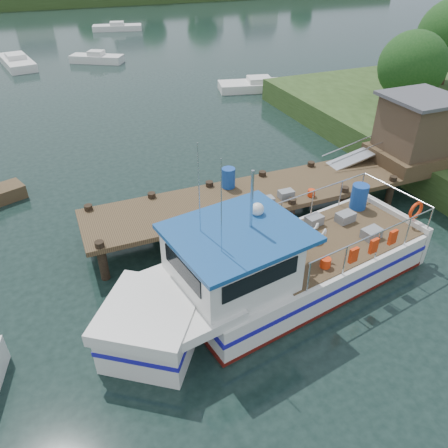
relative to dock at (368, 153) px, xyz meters
name	(u,v)px	position (x,y,z in m)	size (l,w,h in m)	color
ground_plane	(232,227)	(-6.51, -0.01, -2.24)	(160.00, 160.00, 0.00)	black
dock	(368,153)	(0.00, 0.00, 0.00)	(16.60, 3.00, 4.78)	#483722
lobster_boat	(269,271)	(-7.10, -4.35, -1.17)	(12.34, 5.27, 5.88)	silver
moored_far	(117,27)	(-1.85, 48.22, -1.85)	(6.52, 3.50, 1.05)	silver
moored_b	(97,58)	(-7.12, 31.43, -1.83)	(5.15, 4.06, 1.10)	silver
moored_c	(259,85)	(3.34, 17.28, -1.87)	(6.66, 3.55, 1.00)	silver
moored_d	(17,62)	(-14.28, 32.84, -1.82)	(3.38, 6.96, 1.13)	silver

